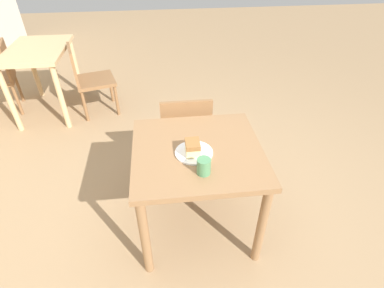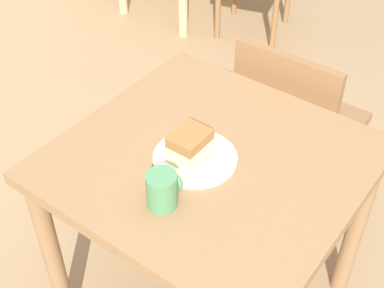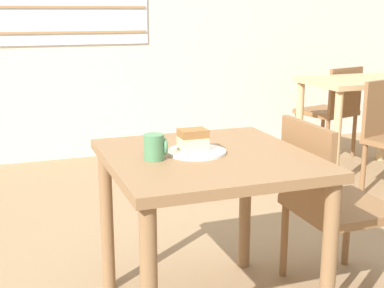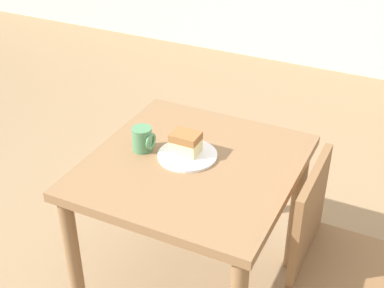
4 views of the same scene
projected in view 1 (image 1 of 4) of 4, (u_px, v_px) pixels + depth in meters
The scene contains 9 objects.
ground_plane at pixel (220, 218), 2.40m from camera, with size 14.00×14.00×0.00m, color #997A56.
dining_table_near at pixel (197, 163), 2.00m from camera, with size 0.81×0.84×0.73m.
dining_table_far at pixel (39, 61), 3.39m from camera, with size 0.94×0.63×0.78m.
chair_near_window at pixel (185, 132), 2.58m from camera, with size 0.43×0.43×0.82m.
chair_far_corner at pixel (89, 78), 3.47m from camera, with size 0.53×0.53×0.82m.
chair_far_opposite at pixel (0, 76), 3.51m from camera, with size 0.53×0.53×0.82m.
plate at pixel (194, 153), 1.90m from camera, with size 0.24×0.24×0.01m.
cake_slice at pixel (193, 148), 1.86m from camera, with size 0.11×0.09×0.09m.
coffee_mug at pixel (204, 166), 1.73m from camera, with size 0.09×0.08×0.10m.
Camera 1 is at (-1.52, 0.41, 1.92)m, focal length 28.00 mm.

